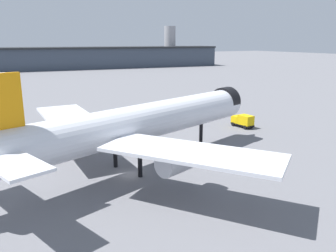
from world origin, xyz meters
name	(u,v)px	position (x,y,z in m)	size (l,w,h in m)	color
ground	(130,175)	(0.00, 0.00, 0.00)	(900.00, 900.00, 0.00)	slate
airliner_near_gate	(137,124)	(2.32, 2.15, 7.30)	(55.76, 49.61, 16.56)	silver
terminal_building	(92,57)	(57.11, 201.13, 7.85)	(194.69, 48.11, 30.34)	#3D4756
service_truck_front	(243,121)	(35.06, 14.42, 1.59)	(2.96, 5.67, 3.00)	black
baggage_tug_wing	(115,119)	(10.47, 33.83, 0.97)	(3.45, 3.36, 1.85)	black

